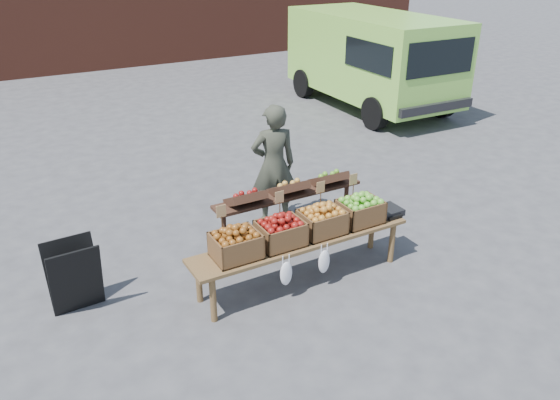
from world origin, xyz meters
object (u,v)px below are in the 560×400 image
vendor (274,165)px  display_bench (301,260)px  back_table (289,213)px  crate_golden_apples (236,246)px  delivery_van (371,62)px  weighing_scale (387,211)px  chalkboard_sign (74,277)px  crate_russet_pears (281,233)px  crate_red_apples (322,222)px  crate_green_apples (360,212)px

vendor → display_bench: vendor is taller
back_table → crate_golden_apples: back_table is taller
delivery_van → weighing_scale: bearing=-124.7°
chalkboard_sign → back_table: size_ratio=0.39×
crate_golden_apples → crate_russet_pears: (0.55, 0.00, 0.00)m
crate_russet_pears → crate_red_apples: (0.55, 0.00, 0.00)m
back_table → crate_golden_apples: size_ratio=4.20×
vendor → back_table: vendor is taller
delivery_van → crate_russet_pears: 7.91m
chalkboard_sign → weighing_scale: size_ratio=2.41×
chalkboard_sign → display_bench: size_ratio=0.30×
crate_green_apples → crate_red_apples: bearing=180.0°
delivery_van → weighing_scale: 6.92m
chalkboard_sign → crate_golden_apples: (1.58, -0.73, 0.30)m
back_table → weighing_scale: bearing=-35.8°
delivery_van → vendor: size_ratio=2.78×
crate_golden_apples → back_table: bearing=33.8°
chalkboard_sign → crate_golden_apples: bearing=-27.1°
crate_russet_pears → display_bench: bearing=0.0°
back_table → display_bench: bearing=-109.2°
vendor → back_table: 0.87m
delivery_van → vendor: (-4.87, -4.08, -0.21)m
crate_russet_pears → weighing_scale: 1.53m
back_table → crate_red_apples: back_table is taller
back_table → weighing_scale: size_ratio=6.18×
vendor → chalkboard_sign: size_ratio=2.10×
display_bench → weighing_scale: (1.25, 0.00, 0.33)m
crate_red_apples → weighing_scale: size_ratio=1.47×
display_bench → crate_red_apples: (0.28, 0.00, 0.42)m
weighing_scale → delivery_van: bearing=53.8°
display_bench → crate_russet_pears: size_ratio=5.40×
delivery_van → crate_red_apples: size_ratio=9.56×
weighing_scale → crate_golden_apples: bearing=180.0°
display_bench → weighing_scale: size_ratio=7.94×
vendor → back_table: (-0.21, -0.77, -0.34)m
vendor → weighing_scale: size_ratio=5.05×
chalkboard_sign → crate_golden_apples: crate_golden_apples is taller
crate_russet_pears → crate_red_apples: same height
crate_golden_apples → crate_red_apples: bearing=0.0°
display_bench → crate_russet_pears: (-0.28, 0.00, 0.42)m
back_table → crate_green_apples: 0.94m
crate_russet_pears → weighing_scale: size_ratio=1.47×
display_bench → weighing_scale: weighing_scale is taller
back_table → chalkboard_sign: bearing=179.7°
display_bench → crate_red_apples: bearing=0.0°
chalkboard_sign → crate_red_apples: size_ratio=1.64×
crate_russet_pears → back_table: bearing=53.9°
crate_golden_apples → crate_green_apples: 1.65m
back_table → crate_russet_pears: 0.91m
back_table → crate_red_apples: size_ratio=4.20×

